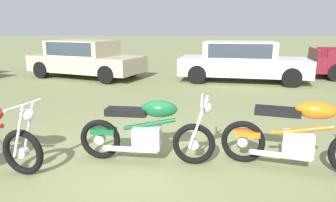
# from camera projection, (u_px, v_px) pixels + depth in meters

# --- Properties ---
(ground_plane) EXTENTS (120.00, 120.00, 0.00)m
(ground_plane) POSITION_uv_depth(u_px,v_px,m) (142.00, 162.00, 4.55)
(ground_plane) COLOR olive
(motorcycle_green) EXTENTS (2.01, 0.64, 1.02)m
(motorcycle_green) POSITION_uv_depth(u_px,v_px,m) (149.00, 131.00, 4.46)
(motorcycle_green) COLOR black
(motorcycle_green) RESTS_ON ground
(motorcycle_orange) EXTENTS (1.99, 0.95, 1.02)m
(motorcycle_orange) POSITION_uv_depth(u_px,v_px,m) (300.00, 136.00, 4.20)
(motorcycle_orange) COLOR black
(motorcycle_orange) RESTS_ON ground
(car_beige) EXTENTS (4.75, 3.43, 1.43)m
(car_beige) POSITION_uv_depth(u_px,v_px,m) (86.00, 57.00, 11.89)
(car_beige) COLOR #BCAD8C
(car_beige) RESTS_ON ground
(car_white) EXTENTS (4.76, 2.62, 1.43)m
(car_white) POSITION_uv_depth(u_px,v_px,m) (243.00, 59.00, 11.00)
(car_white) COLOR silver
(car_white) RESTS_ON ground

